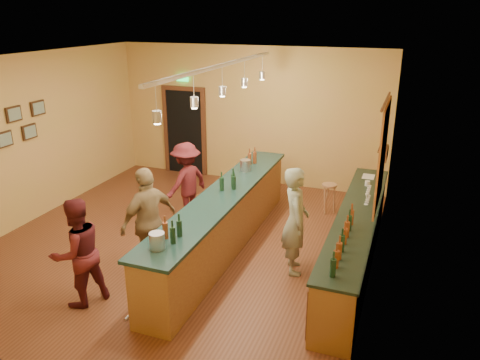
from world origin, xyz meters
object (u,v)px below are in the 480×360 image
at_px(customer_b, 149,221).
at_px(bar_stool, 329,191).
at_px(back_counter, 355,239).
at_px(customer_c, 186,182).
at_px(bartender, 295,221).
at_px(tasting_bar, 224,217).
at_px(customer_a, 78,253).

height_order(customer_b, bar_stool, customer_b).
distance_m(back_counter, customer_c, 3.45).
bearing_deg(bartender, tasting_bar, 56.93).
height_order(back_counter, customer_c, customer_c).
relative_size(bartender, customer_c, 1.10).
height_order(customer_a, customer_b, customer_b).
bearing_deg(back_counter, customer_b, -157.35).
distance_m(customer_a, customer_c, 3.09).
height_order(tasting_bar, customer_c, customer_c).
bearing_deg(tasting_bar, back_counter, 4.72).
bearing_deg(customer_b, customer_c, -148.54).
bearing_deg(bar_stool, back_counter, -68.73).
xyz_separation_m(customer_a, customer_b, (0.47, 1.10, 0.08)).
height_order(bartender, customer_c, bartender).
height_order(bartender, customer_b, customer_b).
distance_m(bartender, customer_b, 2.26).
xyz_separation_m(customer_a, bar_stool, (2.69, 4.37, -0.32)).
height_order(back_counter, bartender, bartender).
bearing_deg(customer_b, bartender, 132.11).
bearing_deg(customer_c, customer_b, 29.23).
height_order(back_counter, customer_a, customer_a).
relative_size(customer_a, customer_b, 0.91).
bearing_deg(customer_c, customer_a, 16.88).
distance_m(back_counter, tasting_bar, 2.20).
relative_size(back_counter, tasting_bar, 0.89).
bearing_deg(tasting_bar, bartender, -11.45).
bearing_deg(back_counter, tasting_bar, -175.28).
bearing_deg(customer_a, back_counter, 148.16).
distance_m(tasting_bar, customer_c, 1.49).
distance_m(tasting_bar, customer_b, 1.37).
height_order(back_counter, tasting_bar, tasting_bar).
xyz_separation_m(customer_b, bar_stool, (2.21, 3.27, -0.39)).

